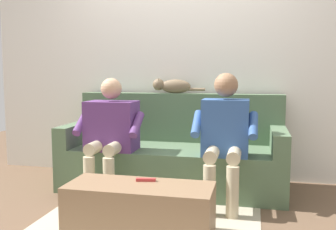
{
  "coord_description": "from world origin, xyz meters",
  "views": [
    {
      "loc": [
        -0.76,
        3.49,
        1.12
      ],
      "look_at": [
        0.0,
        0.14,
        0.74
      ],
      "focal_mm": 40.72,
      "sensor_mm": 36.0,
      "label": 1
    }
  ],
  "objects_px": {
    "couch": "(174,156)",
    "cat_on_backrest": "(171,86)",
    "remote_red": "(146,180)",
    "person_left_seated": "(225,132)",
    "coffee_table": "(140,209)",
    "person_right_seated": "(110,129)"
  },
  "relations": [
    {
      "from": "couch",
      "to": "cat_on_backrest",
      "type": "bearing_deg",
      "value": -71.8
    },
    {
      "from": "cat_on_backrest",
      "to": "remote_red",
      "type": "bearing_deg",
      "value": 94.62
    },
    {
      "from": "person_left_seated",
      "to": "couch",
      "type": "bearing_deg",
      "value": -37.96
    },
    {
      "from": "couch",
      "to": "cat_on_backrest",
      "type": "distance_m",
      "value": 0.74
    },
    {
      "from": "person_left_seated",
      "to": "cat_on_backrest",
      "type": "xyz_separation_m",
      "value": [
        0.61,
        -0.68,
        0.36
      ]
    },
    {
      "from": "couch",
      "to": "coffee_table",
      "type": "relative_size",
      "value": 2.08
    },
    {
      "from": "coffee_table",
      "to": "person_left_seated",
      "type": "height_order",
      "value": "person_left_seated"
    },
    {
      "from": "couch",
      "to": "person_left_seated",
      "type": "relative_size",
      "value": 1.89
    },
    {
      "from": "couch",
      "to": "remote_red",
      "type": "xyz_separation_m",
      "value": [
        -0.02,
        1.08,
        0.06
      ]
    },
    {
      "from": "person_left_seated",
      "to": "remote_red",
      "type": "distance_m",
      "value": 0.88
    },
    {
      "from": "coffee_table",
      "to": "person_right_seated",
      "type": "height_order",
      "value": "person_right_seated"
    },
    {
      "from": "person_right_seated",
      "to": "cat_on_backrest",
      "type": "relative_size",
      "value": 1.94
    },
    {
      "from": "coffee_table",
      "to": "remote_red",
      "type": "xyz_separation_m",
      "value": [
        -0.02,
        -0.09,
        0.19
      ]
    },
    {
      "from": "coffee_table",
      "to": "cat_on_backrest",
      "type": "height_order",
      "value": "cat_on_backrest"
    },
    {
      "from": "cat_on_backrest",
      "to": "person_left_seated",
      "type": "bearing_deg",
      "value": 131.98
    },
    {
      "from": "couch",
      "to": "person_left_seated",
      "type": "xyz_separation_m",
      "value": [
        -0.52,
        0.41,
        0.32
      ]
    },
    {
      "from": "couch",
      "to": "person_right_seated",
      "type": "height_order",
      "value": "person_right_seated"
    },
    {
      "from": "cat_on_backrest",
      "to": "couch",
      "type": "bearing_deg",
      "value": 108.2
    },
    {
      "from": "couch",
      "to": "person_right_seated",
      "type": "bearing_deg",
      "value": 35.61
    },
    {
      "from": "couch",
      "to": "remote_red",
      "type": "relative_size",
      "value": 15.06
    },
    {
      "from": "person_left_seated",
      "to": "coffee_table",
      "type": "bearing_deg",
      "value": 55.44
    },
    {
      "from": "coffee_table",
      "to": "cat_on_backrest",
      "type": "bearing_deg",
      "value": -86.44
    }
  ]
}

